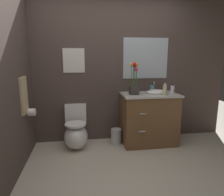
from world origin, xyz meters
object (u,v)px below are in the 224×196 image
(flower_vase, at_px, (134,83))
(hanging_towel, at_px, (24,95))
(hand_wash_bottle, at_px, (165,90))
(soap_bottle, at_px, (152,88))
(wall_poster, at_px, (74,61))
(wall_mirror, at_px, (146,58))
(vanity_cabinet, at_px, (149,118))
(trash_bin, at_px, (116,136))
(toilet_paper_roll, at_px, (31,112))
(toilet, at_px, (76,133))
(lotion_bottle, at_px, (172,89))

(flower_vase, relative_size, hanging_towel, 1.01)
(hand_wash_bottle, bearing_deg, hanging_towel, -176.74)
(soap_bottle, bearing_deg, wall_poster, 170.72)
(wall_mirror, bearing_deg, vanity_cabinet, -89.48)
(vanity_cabinet, distance_m, trash_bin, 0.65)
(hand_wash_bottle, bearing_deg, wall_mirror, 112.47)
(vanity_cabinet, relative_size, wall_mirror, 1.32)
(wall_mirror, distance_m, hanging_towel, 2.07)
(vanity_cabinet, xyz_separation_m, hanging_towel, (-1.93, -0.28, 0.50))
(trash_bin, relative_size, toilet_paper_roll, 2.47)
(toilet, xyz_separation_m, vanity_cabinet, (1.24, -0.03, 0.21))
(hanging_towel, bearing_deg, flower_vase, 8.94)
(toilet, height_order, vanity_cabinet, vanity_cabinet)
(hand_wash_bottle, xyz_separation_m, trash_bin, (-0.75, 0.20, -0.82))
(lotion_bottle, distance_m, hanging_towel, 2.31)
(vanity_cabinet, xyz_separation_m, hand_wash_bottle, (0.19, -0.16, 0.51))
(soap_bottle, bearing_deg, wall_mirror, 107.56)
(hand_wash_bottle, bearing_deg, lotion_bottle, 34.06)
(hanging_towel, bearing_deg, hand_wash_bottle, 3.26)
(lotion_bottle, distance_m, toilet_paper_roll, 2.27)
(toilet, distance_m, flower_vase, 1.26)
(soap_bottle, height_order, wall_mirror, wall_mirror)
(vanity_cabinet, bearing_deg, hand_wash_bottle, -40.96)
(wall_mirror, bearing_deg, hanging_towel, -163.34)
(lotion_bottle, bearing_deg, hand_wash_bottle, -145.94)
(trash_bin, height_order, hanging_towel, hanging_towel)
(flower_vase, bearing_deg, wall_mirror, 48.22)
(trash_bin, bearing_deg, wall_mirror, 24.65)
(flower_vase, distance_m, toilet_paper_roll, 1.64)
(hand_wash_bottle, xyz_separation_m, hanging_towel, (-2.11, -0.12, -0.01))
(toilet, bearing_deg, lotion_bottle, -2.09)
(vanity_cabinet, relative_size, toilet_paper_roll, 9.58)
(toilet, xyz_separation_m, flower_vase, (0.96, -0.05, 0.82))
(wall_poster, bearing_deg, vanity_cabinet, -13.31)
(hanging_towel, height_order, toilet_paper_roll, hanging_towel)
(wall_mirror, bearing_deg, lotion_bottle, -40.81)
(toilet_paper_roll, bearing_deg, wall_poster, 36.48)
(trash_bin, distance_m, toilet_paper_roll, 1.43)
(vanity_cabinet, distance_m, lotion_bottle, 0.62)
(wall_mirror, relative_size, toilet_paper_roll, 7.27)
(toilet, xyz_separation_m, hanging_towel, (-0.68, -0.31, 0.71))
(flower_vase, relative_size, soap_bottle, 3.23)
(soap_bottle, relative_size, lotion_bottle, 1.02)
(toilet, relative_size, vanity_cabinet, 0.65)
(trash_bin, relative_size, wall_poster, 0.68)
(toilet, relative_size, wall_mirror, 0.86)
(toilet, relative_size, toilet_paper_roll, 6.27)
(wall_mirror, bearing_deg, wall_poster, 180.00)
(toilet, height_order, toilet_paper_roll, toilet_paper_roll)
(hanging_towel, bearing_deg, toilet_paper_roll, 63.70)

